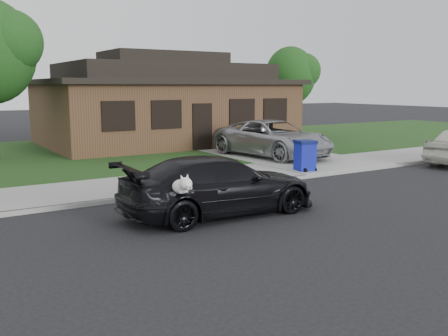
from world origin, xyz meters
TOP-DOWN VIEW (x-y plane):
  - ground at (0.00, 0.00)m, footprint 120.00×120.00m
  - sidewalk at (0.00, 5.00)m, footprint 60.00×3.00m
  - curb at (0.00, 3.50)m, footprint 60.00×0.12m
  - lawn at (0.00, 13.00)m, footprint 60.00×13.00m
  - driveway at (6.00, 10.00)m, footprint 4.50×13.00m
  - sedan at (-1.19, 1.00)m, footprint 4.91×2.32m
  - minivan at (5.47, 7.59)m, footprint 3.23×5.76m
  - recycling_bin at (4.25, 4.15)m, footprint 0.77×0.77m
  - house at (4.00, 15.00)m, footprint 12.60×8.60m
  - tree_1 at (12.14, 14.40)m, footprint 3.15×3.00m

SIDE VIEW (x-z plane):
  - ground at x=0.00m, z-range 0.00..0.00m
  - sidewalk at x=0.00m, z-range 0.00..0.12m
  - curb at x=0.00m, z-range 0.00..0.12m
  - lawn at x=0.00m, z-range 0.00..0.13m
  - driveway at x=6.00m, z-range 0.00..0.14m
  - recycling_bin at x=4.25m, z-range 0.13..1.20m
  - sedan at x=-1.19m, z-range 0.00..1.42m
  - minivan at x=5.47m, z-range 0.14..1.66m
  - house at x=4.00m, z-range -0.19..4.46m
  - tree_1 at x=12.14m, z-range 1.09..6.34m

